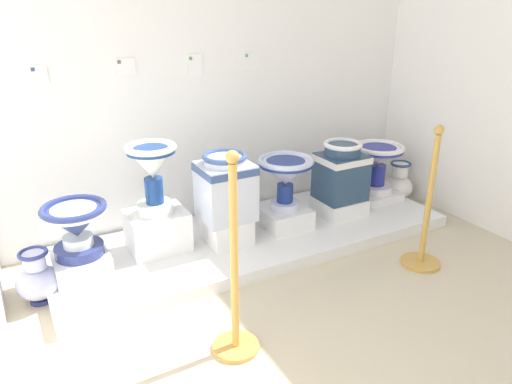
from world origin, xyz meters
name	(u,v)px	position (x,y,z in m)	size (l,w,h in m)	color
ground_plane	(393,361)	(1.70, 0.77, -0.01)	(5.40, 5.54, 0.02)	beige
wall_back	(220,37)	(1.70, 2.77, 1.44)	(3.60, 0.06, 2.88)	white
display_platform	(256,237)	(1.70, 2.23, 0.04)	(2.94, 0.99, 0.09)	white
plinth_block_pale_glazed	(82,264)	(0.46, 2.23, 0.15)	(0.33, 0.32, 0.13)	white
antique_toilet_pale_glazed	(76,224)	(0.46, 2.23, 0.43)	(0.39, 0.39, 0.33)	navy
plinth_block_rightmost	(157,230)	(0.99, 2.32, 0.22)	(0.40, 0.32, 0.27)	white
antique_toilet_rightmost	(152,167)	(0.99, 2.32, 0.68)	(0.33, 0.33, 0.47)	white
plinth_block_tall_cobalt	(227,229)	(1.45, 2.20, 0.18)	(0.29, 0.32, 0.18)	white
antique_toilet_tall_cobalt	(225,185)	(1.45, 2.20, 0.51)	(0.36, 0.34, 0.47)	silver
plinth_block_slender_white	(284,217)	(1.94, 2.21, 0.16)	(0.34, 0.33, 0.15)	white
antique_toilet_slender_white	(285,172)	(1.94, 2.21, 0.52)	(0.41, 0.41, 0.40)	silver
plinth_block_squat_floral	(339,205)	(2.46, 2.21, 0.15)	(0.36, 0.34, 0.13)	white
antique_toilet_squat_floral	(341,170)	(2.46, 2.21, 0.45)	(0.36, 0.32, 0.47)	navy
plinth_block_broad_patterned	(374,195)	(2.92, 2.30, 0.12)	(0.38, 0.34, 0.06)	white
antique_toilet_broad_patterned	(378,159)	(2.92, 2.30, 0.44)	(0.42, 0.42, 0.42)	white
info_placard_first	(39,75)	(0.44, 2.73, 1.26)	(0.10, 0.01, 0.12)	white
info_placard_second	(126,67)	(0.98, 2.73, 1.28)	(0.13, 0.01, 0.11)	white
info_placard_third	(195,65)	(1.48, 2.73, 1.26)	(0.11, 0.01, 0.16)	white
info_placard_fourth	(252,60)	(1.94, 2.73, 1.26)	(0.14, 0.01, 0.13)	white
decorative_vase_spare	(38,280)	(0.20, 2.18, 0.15)	(0.26, 0.26, 0.34)	navy
decorative_vase_companion	(399,184)	(3.20, 2.31, 0.16)	(0.25, 0.25, 0.37)	navy
stanchion_post_near_left	(235,293)	(1.04, 1.23, 0.34)	(0.24, 0.24, 1.08)	gold
stanchion_post_near_right	(425,228)	(2.54, 1.40, 0.28)	(0.27, 0.27, 0.98)	gold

